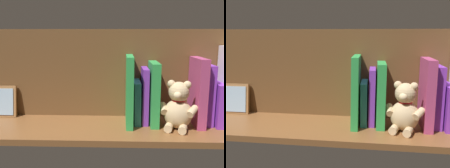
{
  "view_description": "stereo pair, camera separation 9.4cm",
  "coord_description": "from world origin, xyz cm",
  "views": [
    {
      "loc": [
        -3.37,
        92.3,
        33.8
      ],
      "look_at": [
        0.0,
        0.0,
        15.95
      ],
      "focal_mm": 41.22,
      "sensor_mm": 36.0,
      "label": 1
    },
    {
      "loc": [
        -12.73,
        91.48,
        33.8
      ],
      "look_at": [
        0.0,
        0.0,
        15.95
      ],
      "focal_mm": 41.22,
      "sensor_mm": 36.0,
      "label": 2
    }
  ],
  "objects": [
    {
      "name": "ground_plane",
      "position": [
        0.0,
        0.0,
        -1.1
      ],
      "size": [
        117.79,
        29.33,
        2.2
      ],
      "primitive_type": "cube",
      "color": "brown"
    },
    {
      "name": "shelf_back_panel",
      "position": [
        0.0,
        -12.42,
        17.96
      ],
      "size": [
        117.79,
        1.5,
        35.91
      ],
      "primitive_type": "cube",
      "color": "brown",
      "rests_on": "ground_plane"
    },
    {
      "name": "book_2",
      "position": [
        -39.56,
        -3.96,
        8.05
      ],
      "size": [
        3.13,
        14.6,
        16.1
      ],
      "primitive_type": "cube",
      "color": "purple",
      "rests_on": "ground_plane"
    },
    {
      "name": "book_3",
      "position": [
        -35.85,
        -4.91,
        11.37
      ],
      "size": [
        3.17,
        12.71,
        22.73
      ],
      "primitive_type": "cube",
      "color": "purple",
      "rests_on": "ground_plane"
    },
    {
      "name": "book_4",
      "position": [
        -32.12,
        -3.26,
        12.69
      ],
      "size": [
        3.17,
        16.01,
        25.37
      ],
      "primitive_type": "cube",
      "color": "#B23F72",
      "rests_on": "ground_plane"
    },
    {
      "name": "teddy_bear",
      "position": [
        -24.0,
        1.98,
        7.81
      ],
      "size": [
        13.6,
        13.49,
        17.74
      ],
      "rotation": [
        0.0,
        0.0,
        -0.34
      ],
      "color": "#D1B284",
      "rests_on": "ground_plane"
    },
    {
      "name": "book_5",
      "position": [
        -15.71,
        -3.68,
        11.81
      ],
      "size": [
        3.08,
        15.17,
        23.61
      ],
      "primitive_type": "cube",
      "color": "green",
      "rests_on": "ground_plane"
    },
    {
      "name": "book_6",
      "position": [
        -12.47,
        -5.12,
        10.62
      ],
      "size": [
        2.29,
        12.3,
        21.24
      ],
      "primitive_type": "cube",
      "color": "purple",
      "rests_on": "ground_plane"
    },
    {
      "name": "book_7",
      "position": [
        -9.54,
        -4.86,
        8.09
      ],
      "size": [
        2.64,
        12.81,
        16.21
      ],
      "primitive_type": "cube",
      "rotation": [
        0.0,
        0.01,
        0.0
      ],
      "color": "teal",
      "rests_on": "ground_plane"
    },
    {
      "name": "book_8",
      "position": [
        -6.49,
        -2.77,
        13.05
      ],
      "size": [
        2.54,
        16.99,
        26.1
      ],
      "primitive_type": "cube",
      "color": "green",
      "rests_on": "ground_plane"
    },
    {
      "name": "picture_frame_leaning",
      "position": [
        46.25,
        -9.3,
        6.47
      ],
      "size": [
        12.22,
        3.4,
        13.12
      ],
      "color": "#9E6B3D",
      "rests_on": "ground_plane"
    }
  ]
}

